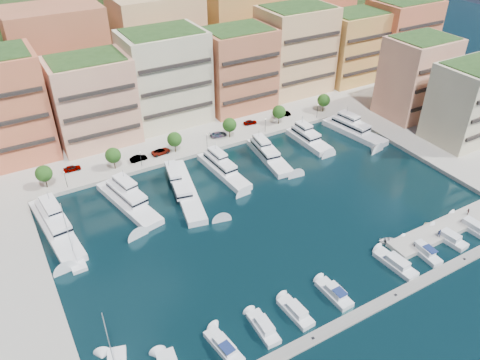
{
  "coord_description": "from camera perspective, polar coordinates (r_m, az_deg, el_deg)",
  "views": [
    {
      "loc": [
        -45.71,
        -65.37,
        62.38
      ],
      "look_at": [
        -3.77,
        7.42,
        6.0
      ],
      "focal_mm": 35.0,
      "sensor_mm": 36.0,
      "label": 1
    }
  ],
  "objects": [
    {
      "name": "backblock_2",
      "position": [
        155.39,
        -9.89,
        16.02
      ],
      "size": [
        26.0,
        18.0,
        30.0
      ],
      "primitive_type": "cube",
      "color": "#EEBC7E",
      "rests_on": "north_quay"
    },
    {
      "name": "lamppost_3",
      "position": [
        129.66,
        3.11,
        6.97
      ],
      "size": [
        0.3,
        0.3,
        4.2
      ],
      "color": "black",
      "rests_on": "north_quay"
    },
    {
      "name": "yacht_0",
      "position": [
        103.69,
        -21.64,
        -5.11
      ],
      "size": [
        6.91,
        23.8,
        7.3
      ],
      "color": "white",
      "rests_on": "ground"
    },
    {
      "name": "lamppost_4",
      "position": [
        139.39,
        9.43,
        8.56
      ],
      "size": [
        0.3,
        0.3,
        4.2
      ],
      "color": "black",
      "rests_on": "north_quay"
    },
    {
      "name": "tree_0",
      "position": [
        114.58,
        -22.81,
        0.73
      ],
      "size": [
        3.8,
        3.8,
        5.65
      ],
      "color": "#473323",
      "rests_on": "north_quay"
    },
    {
      "name": "backblock_3",
      "position": [
        167.59,
        0.13,
        17.8
      ],
      "size": [
        26.0,
        18.0,
        30.0
      ],
      "primitive_type": "cube",
      "color": "gold",
      "rests_on": "north_quay"
    },
    {
      "name": "yacht_1",
      "position": [
        106.41,
        -13.57,
        -2.4
      ],
      "size": [
        8.99,
        21.6,
        7.3
      ],
      "color": "white",
      "rests_on": "ground"
    },
    {
      "name": "south_pontoon",
      "position": [
        83.46,
        13.95,
        -15.88
      ],
      "size": [
        72.0,
        2.2,
        0.35
      ],
      "primitive_type": "cube",
      "color": "gray",
      "rests_on": "ground"
    },
    {
      "name": "yacht_4",
      "position": [
        120.14,
        3.43,
        3.13
      ],
      "size": [
        6.78,
        19.16,
        7.3
      ],
      "color": "white",
      "rests_on": "ground"
    },
    {
      "name": "backblock_4",
      "position": [
        183.93,
        8.71,
        18.9
      ],
      "size": [
        26.0,
        18.0,
        30.0
      ],
      "primitive_type": "cube",
      "color": "#D76447",
      "rests_on": "north_quay"
    },
    {
      "name": "north_quay",
      "position": [
        149.0,
        -9.37,
        8.65
      ],
      "size": [
        220.0,
        64.0,
        2.0
      ],
      "primitive_type": "cube",
      "color": "#9E998E",
      "rests_on": "ground"
    },
    {
      "name": "backblock_1",
      "position": [
        148.33,
        -20.97,
        13.47
      ],
      "size": [
        26.0,
        18.0,
        30.0
      ],
      "primitive_type": "cube",
      "color": "#C56C4A",
      "rests_on": "north_quay"
    },
    {
      "name": "apartment_7",
      "position": [
        179.11,
        18.93,
        16.23
      ],
      "size": [
        22.0,
        16.5,
        24.8
      ],
      "color": "#D76447",
      "rests_on": "north_quay"
    },
    {
      "name": "lamppost_2",
      "position": [
        121.83,
        -4.07,
        5.05
      ],
      "size": [
        0.3,
        0.3,
        4.2
      ],
      "color": "black",
      "rests_on": "north_quay"
    },
    {
      "name": "tree_1",
      "position": [
        116.48,
        -15.22,
        2.91
      ],
      "size": [
        3.8,
        3.8,
        5.65
      ],
      "color": "#473323",
      "rests_on": "north_quay"
    },
    {
      "name": "tree_2",
      "position": [
        120.49,
        -7.99,
        4.94
      ],
      "size": [
        3.8,
        3.8,
        5.65
      ],
      "color": "#473323",
      "rests_on": "north_quay"
    },
    {
      "name": "cruiser_1",
      "position": [
        76.86,
        -1.95,
        -19.69
      ],
      "size": [
        3.49,
        8.18,
        2.66
      ],
      "color": "white",
      "rests_on": "ground"
    },
    {
      "name": "cruiser_3",
      "position": [
        81.6,
        6.81,
        -15.73
      ],
      "size": [
        2.93,
        7.39,
        2.55
      ],
      "color": "white",
      "rests_on": "ground"
    },
    {
      "name": "yacht_2",
      "position": [
        108.15,
        -6.91,
        -0.86
      ],
      "size": [
        9.36,
        25.26,
        7.3
      ],
      "color": "white",
      "rests_on": "ground"
    },
    {
      "name": "car_1",
      "position": [
        119.85,
        -12.27,
        2.61
      ],
      "size": [
        4.36,
        1.61,
        1.43
      ],
      "primitive_type": "imported",
      "rotation": [
        0.0,
        0.0,
        1.59
      ],
      "color": "gray",
      "rests_on": "north_quay"
    },
    {
      "name": "yacht_5",
      "position": [
        128.51,
        8.24,
        5.07
      ],
      "size": [
        4.84,
        15.11,
        7.3
      ],
      "color": "white",
      "rests_on": "ground"
    },
    {
      "name": "car_4",
      "position": [
        134.7,
        1.26,
        7.07
      ],
      "size": [
        4.1,
        2.18,
        1.33
      ],
      "primitive_type": "imported",
      "rotation": [
        0.0,
        0.0,
        1.41
      ],
      "color": "gray",
      "rests_on": "north_quay"
    },
    {
      "name": "apartment_4",
      "position": [
        141.71,
        -0.27,
        13.39
      ],
      "size": [
        20.0,
        15.5,
        23.8
      ],
      "color": "#C56C4A",
      "rests_on": "north_quay"
    },
    {
      "name": "car_3",
      "position": [
        128.29,
        -2.66,
        5.59
      ],
      "size": [
        4.83,
        2.37,
        1.35
      ],
      "primitive_type": "imported",
      "rotation": [
        0.0,
        0.0,
        1.47
      ],
      "color": "gray",
      "rests_on": "north_quay"
    },
    {
      "name": "car_2",
      "position": [
        121.8,
        -9.63,
        3.46
      ],
      "size": [
        5.08,
        2.7,
        1.36
      ],
      "primitive_type": "imported",
      "rotation": [
        0.0,
        0.0,
        1.66
      ],
      "color": "gray",
      "rests_on": "north_quay"
    },
    {
      "name": "car_0",
      "position": [
        120.31,
        -19.8,
        1.36
      ],
      "size": [
        4.12,
        1.76,
        1.39
      ],
      "primitive_type": "imported",
      "rotation": [
        0.0,
        0.0,
        1.54
      ],
      "color": "gray",
      "rests_on": "north_quay"
    },
    {
      "name": "apartment_1",
      "position": [
        126.83,
        -27.03,
        7.81
      ],
      "size": [
        20.0,
        16.5,
        26.8
      ],
      "color": "#D76447",
      "rests_on": "north_quay"
    },
    {
      "name": "person_1",
      "position": [
        110.14,
        26.02,
        -3.49
      ],
      "size": [
        0.94,
        0.9,
        1.53
      ],
      "primitive_type": "imported",
      "rotation": [
        0.0,
        0.0,
        3.75
      ],
      "color": "#503530",
      "rests_on": "finger_pier"
    },
    {
      "name": "yacht_3",
      "position": [
        114.22,
        -2.22,
        1.46
      ],
      "size": [
        5.32,
        19.14,
        7.3
      ],
      "color": "white",
      "rests_on": "ground"
    },
    {
      "name": "cruiser_2",
      "position": [
        79.15,
        2.89,
        -17.57
      ],
      "size": [
        2.76,
        7.37,
        2.55
      ],
      "color": "white",
      "rests_on": "ground"
    },
    {
      "name": "apartment_2",
      "position": [
        127.79,
        -17.49,
        9.21
      ],
      "size": [
        20.0,
        15.5,
        22.8
      ],
      "color": "#F0AE86",
      "rests_on": "north_quay"
    },
    {
      "name": "lamppost_1",
      "position": [
        116.28,
        -12.03,
        2.82
      ],
      "size": [
        0.3,
        0.3,
        4.2
      ],
      "color": "black",
      "rests_on": "north_quay"
    },
    {
      "name": "apartment_5",
      "position": [
        154.19,
        6.73,
        15.48
      ],
      "size": [
        22.0,
        16.5,
        26.8
      ],
      "color": "#EEBC7E",
      "rests_on": "north_quay"
    },
    {
      "name": "apartment_6",
      "position": [
        166.88,
        13.47,
        15.52
      ],
      "size": [
        20.0,
        15.5,
        22.8
      ],
      "color": "gold",
      "rests_on": "north_quay"
    },
    {
      "name": "tree_3",
      "position": [
        126.41,
        -1.29,
        6.73
      ],
      "size": [
        3.8,
        3.8,
        5.65
      ],
      "color": "#473323",
      "rests_on": "north_quay"
    },
    {
      "name": "sailboat_2",
      "position": [
        96.0,
        -19.5,
        -8.83
      ],
      "size": [
        2.72,
        9.24,
        13.2
      ],
      "color": "white",
      "rests_on": "ground"
    },
    {
      "name": "tree_5",
      "position": [
        142.98,
        10.17,
        9.55
      ],
      "size": [
        3.8,
        3.8,
        5.65
      ],
      "color": "#473323",
      "rests_on": "north_quay"
    },
    {
      "name": "cruiser_7",
      "position": [
        98.04,
        21.35,
        -8.07
      ],
      "size": [
        2.82,
        8.55,
        2.66
      ],
      "color": "white",
      "rests_on": "ground"
    },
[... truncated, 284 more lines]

